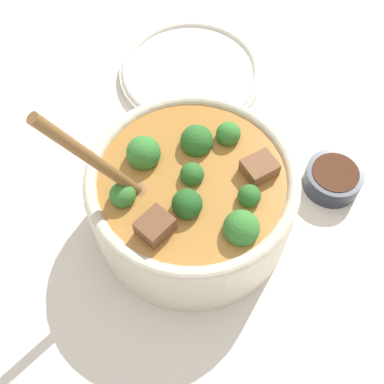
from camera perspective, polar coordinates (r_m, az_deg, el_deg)
name	(u,v)px	position (r m, az deg, el deg)	size (l,w,h in m)	color
ground_plane	(192,220)	(0.62, 0.00, -3.30)	(4.00, 4.00, 0.00)	silver
stew_bowl	(192,195)	(0.56, -0.02, -0.35)	(0.24, 0.26, 0.25)	beige
condiment_bowl	(333,178)	(0.65, 16.38, 1.61)	(0.07, 0.07, 0.03)	#232833
empty_plate	(191,71)	(0.76, -0.13, 14.13)	(0.22, 0.22, 0.02)	silver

